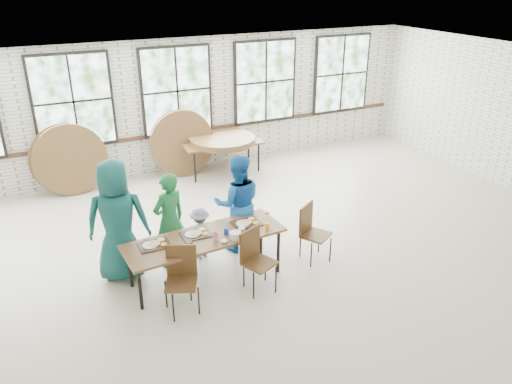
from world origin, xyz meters
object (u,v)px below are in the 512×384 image
chair_near_left (181,273)px  storage_table (223,145)px  dining_table (205,240)px  chair_near_right (255,255)px

chair_near_left → storage_table: size_ratio=0.52×
dining_table → chair_near_right: bearing=-45.6°
dining_table → chair_near_left: (-0.54, -0.50, -0.13)m
dining_table → storage_table: same height
dining_table → chair_near_left: bearing=-140.9°
storage_table → chair_near_right: bearing=-103.7°
dining_table → storage_table: 4.35m
dining_table → chair_near_left: 0.74m
dining_table → chair_near_right: size_ratio=2.58×
chair_near_left → storage_table: 5.05m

